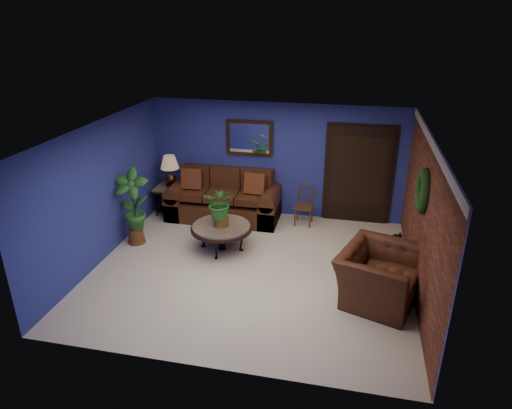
% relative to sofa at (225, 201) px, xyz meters
% --- Properties ---
extents(floor, '(5.50, 5.50, 0.00)m').
position_rel_sofa_xyz_m(floor, '(1.08, -2.09, -0.36)').
color(floor, beige).
rests_on(floor, ground).
extents(wall_back, '(5.50, 0.04, 2.50)m').
position_rel_sofa_xyz_m(wall_back, '(1.08, 0.41, 0.89)').
color(wall_back, navy).
rests_on(wall_back, ground).
extents(wall_left, '(0.04, 5.00, 2.50)m').
position_rel_sofa_xyz_m(wall_left, '(-1.67, -2.09, 0.89)').
color(wall_left, navy).
rests_on(wall_left, ground).
extents(wall_right_brick, '(0.04, 5.00, 2.50)m').
position_rel_sofa_xyz_m(wall_right_brick, '(3.83, -2.09, 0.89)').
color(wall_right_brick, brown).
rests_on(wall_right_brick, ground).
extents(ceiling, '(5.50, 5.00, 0.02)m').
position_rel_sofa_xyz_m(ceiling, '(1.08, -2.09, 2.14)').
color(ceiling, white).
rests_on(ceiling, wall_back).
extents(crown_molding, '(0.03, 5.00, 0.14)m').
position_rel_sofa_xyz_m(crown_molding, '(3.80, -2.09, 2.07)').
color(crown_molding, white).
rests_on(crown_molding, wall_right_brick).
extents(wall_mirror, '(1.02, 0.06, 0.77)m').
position_rel_sofa_xyz_m(wall_mirror, '(0.48, 0.37, 1.36)').
color(wall_mirror, '#472A12').
rests_on(wall_mirror, wall_back).
extents(closet_door, '(1.44, 0.06, 2.18)m').
position_rel_sofa_xyz_m(closet_door, '(2.83, 0.38, 0.69)').
color(closet_door, black).
rests_on(closet_door, wall_back).
extents(wreath, '(0.16, 0.72, 0.72)m').
position_rel_sofa_xyz_m(wreath, '(3.77, -2.04, 1.34)').
color(wreath, black).
rests_on(wreath, wall_right_brick).
extents(sofa, '(2.42, 1.05, 1.09)m').
position_rel_sofa_xyz_m(sofa, '(0.00, 0.00, 0.00)').
color(sofa, '#4E2316').
rests_on(sofa, ground).
extents(coffee_table, '(1.16, 1.16, 0.50)m').
position_rel_sofa_xyz_m(coffee_table, '(0.36, -1.48, 0.08)').
color(coffee_table, '#4C4742').
rests_on(coffee_table, ground).
extents(end_table, '(0.70, 0.70, 0.64)m').
position_rel_sofa_xyz_m(end_table, '(-1.22, -0.04, 0.13)').
color(end_table, '#4C4742').
rests_on(end_table, ground).
extents(table_lamp, '(0.41, 0.41, 0.68)m').
position_rel_sofa_xyz_m(table_lamp, '(-1.22, -0.04, 0.72)').
color(table_lamp, '#472A12').
rests_on(table_lamp, end_table).
extents(side_chair, '(0.39, 0.39, 0.87)m').
position_rel_sofa_xyz_m(side_chair, '(1.76, 0.02, 0.13)').
color(side_chair, '#553418').
rests_on(side_chair, ground).
extents(armchair, '(1.50, 1.60, 0.84)m').
position_rel_sofa_xyz_m(armchair, '(3.23, -2.54, 0.06)').
color(armchair, '#4E2316').
rests_on(armchair, ground).
extents(coffee_plant, '(0.59, 0.51, 0.79)m').
position_rel_sofa_xyz_m(coffee_plant, '(0.36, -1.48, 0.58)').
color(coffee_plant, brown).
rests_on(coffee_plant, coffee_table).
extents(floor_plant, '(0.39, 0.32, 0.84)m').
position_rel_sofa_xyz_m(floor_plant, '(3.43, -1.71, 0.08)').
color(floor_plant, brown).
rests_on(floor_plant, ground).
extents(tall_plant, '(0.74, 0.56, 1.52)m').
position_rel_sofa_xyz_m(tall_plant, '(-1.37, -1.58, 0.46)').
color(tall_plant, brown).
rests_on(tall_plant, ground).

